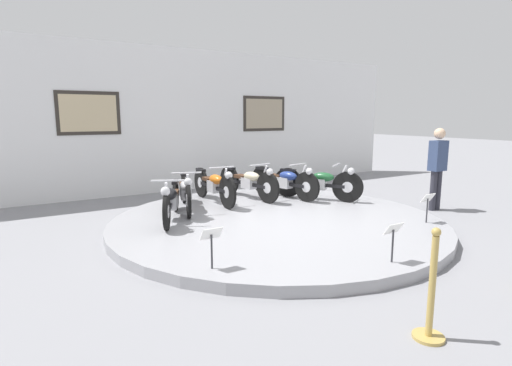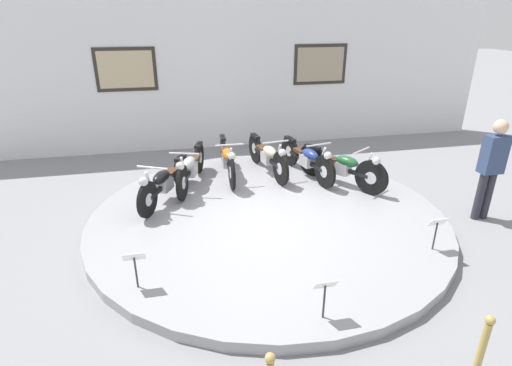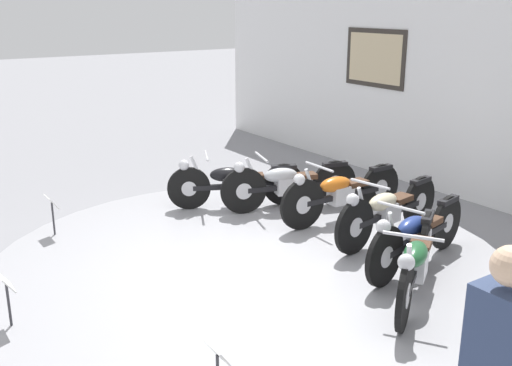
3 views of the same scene
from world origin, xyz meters
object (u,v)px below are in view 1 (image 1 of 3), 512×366
object	(u,v)px
motorcycle_black	(171,199)
motorcycle_orange	(214,184)
motorcycle_silver	(186,190)
motorcycle_blue	(285,181)
motorcycle_green	(319,182)
info_placard_front_centre	(393,234)
motorcycle_cream	(249,181)
stanchion_post_left_of_entry	(431,302)
visitor_standing	(437,164)
info_placard_front_left	(211,239)
info_placard_front_right	(428,202)

from	to	relation	value
motorcycle_black	motorcycle_orange	world-z (taller)	motorcycle_orange
motorcycle_silver	motorcycle_blue	size ratio (longest dim) A/B	0.98
motorcycle_green	info_placard_front_centre	distance (m)	3.80
motorcycle_cream	motorcycle_blue	world-z (taller)	motorcycle_cream
stanchion_post_left_of_entry	visitor_standing	bearing A→B (deg)	34.57
visitor_standing	stanchion_post_left_of_entry	distance (m)	5.47
info_placard_front_left	stanchion_post_left_of_entry	distance (m)	2.44
motorcycle_blue	info_placard_front_centre	world-z (taller)	motorcycle_blue
motorcycle_blue	visitor_standing	xyz separation A→B (m)	(2.40, -2.09, 0.44)
motorcycle_cream	motorcycle_green	distance (m)	1.53
motorcycle_silver	info_placard_front_right	bearing A→B (deg)	-43.34
motorcycle_black	info_placard_front_right	bearing A→B (deg)	-33.48
motorcycle_blue	visitor_standing	size ratio (longest dim) A/B	1.14
motorcycle_blue	motorcycle_black	bearing A→B (deg)	-168.58
motorcycle_blue	stanchion_post_left_of_entry	bearing A→B (deg)	-111.84
info_placard_front_right	motorcycle_cream	bearing A→B (deg)	115.63
motorcycle_cream	motorcycle_green	bearing A→B (deg)	-35.52
info_placard_front_left	info_placard_front_centre	world-z (taller)	same
motorcycle_silver	info_placard_front_right	distance (m)	4.39
info_placard_front_centre	motorcycle_cream	bearing A→B (deg)	84.39
motorcycle_black	info_placard_front_right	xyz separation A→B (m)	(3.68, -2.44, -0.00)
info_placard_front_centre	visitor_standing	distance (m)	4.06
motorcycle_blue	info_placard_front_centre	xyz separation A→B (m)	(-1.17, -3.98, -0.02)
motorcycle_black	visitor_standing	distance (m)	5.46
motorcycle_cream	info_placard_front_right	size ratio (longest dim) A/B	3.89
motorcycle_black	info_placard_front_centre	bearing A→B (deg)	-63.99
motorcycle_black	info_placard_front_centre	world-z (taller)	motorcycle_black
motorcycle_orange	info_placard_front_right	bearing A→B (deg)	-53.81
motorcycle_silver	visitor_standing	world-z (taller)	visitor_standing
motorcycle_silver	motorcycle_blue	xyz separation A→B (m)	(2.34, -0.00, -0.00)
motorcycle_cream	visitor_standing	xyz separation A→B (m)	(3.14, -2.41, 0.43)
motorcycle_cream	info_placard_front_right	bearing A→B (deg)	-64.37
info_placard_front_right	motorcycle_silver	bearing A→B (deg)	136.66
motorcycle_orange	motorcycle_blue	xyz separation A→B (m)	(1.58, -0.32, -0.01)
motorcycle_black	motorcycle_cream	bearing A→B (deg)	23.19
motorcycle_blue	info_placard_front_right	world-z (taller)	motorcycle_blue
motorcycle_cream	stanchion_post_left_of_entry	distance (m)	5.65
motorcycle_black	visitor_standing	world-z (taller)	visitor_standing
motorcycle_cream	info_placard_front_centre	distance (m)	4.33
motorcycle_blue	info_placard_front_centre	size ratio (longest dim) A/B	3.82
motorcycle_silver	stanchion_post_left_of_entry	size ratio (longest dim) A/B	1.88
motorcycle_silver	info_placard_front_left	distance (m)	3.13
motorcycle_green	info_placard_front_left	bearing A→B (deg)	-146.48
info_placard_front_right	visitor_standing	size ratio (longest dim) A/B	0.30
motorcycle_blue	motorcycle_green	distance (m)	0.76
motorcycle_green	motorcycle_cream	bearing A→B (deg)	144.48
info_placard_front_right	stanchion_post_left_of_entry	distance (m)	3.64
info_placard_front_left	motorcycle_green	bearing A→B (deg)	33.52
info_placard_front_right	visitor_standing	distance (m)	1.86
motorcycle_black	visitor_standing	xyz separation A→B (m)	(5.23, -1.52, 0.45)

